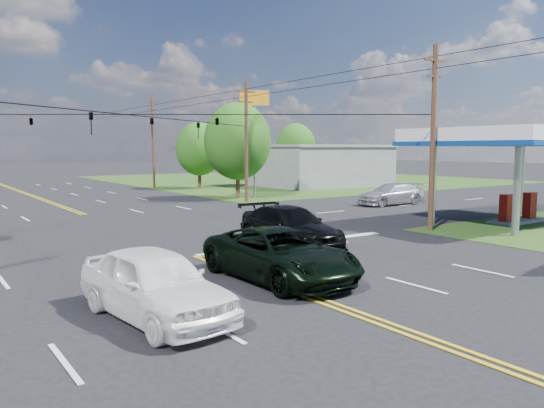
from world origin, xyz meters
TOP-DOWN VIEW (x-y plane):
  - ground at (0.00, 12.00)m, footprint 280.00×280.00m
  - grass_ne at (35.00, 44.00)m, footprint 46.00×48.00m
  - stop_bar at (5.00, 4.00)m, footprint 10.00×0.50m
  - retail_ne at (30.00, 32.00)m, footprint 14.00×10.00m
  - gas_canopy at (19.50, 2.00)m, footprint 12.20×8.20m
  - pole_se at (13.00, 3.00)m, footprint 1.60×0.28m
  - pole_ne at (13.00, 21.00)m, footprint 1.60×0.28m
  - pole_right_far at (13.00, 40.00)m, footprint 1.60×0.28m
  - span_wire_signals at (0.00, 12.00)m, footprint 26.00×18.00m
  - power_lines at (0.00, 10.00)m, footprint 26.04×100.00m
  - tree_right_a at (14.00, 24.00)m, footprint 5.70×5.70m
  - tree_right_b at (16.50, 36.00)m, footprint 4.94×4.94m
  - tree_far_r at (34.00, 42.00)m, footprint 5.32×5.32m
  - pickup_dkgreen at (0.50, -0.95)m, footprint 2.90×6.10m
  - suv_black at (4.23, 3.50)m, footprint 2.92×6.21m
  - pickup_white at (-4.40, -2.36)m, footprint 2.70×5.49m
  - sedan_far at (20.92, 13.00)m, footprint 5.75×2.70m
  - polesign_ne at (15.42, 23.55)m, footprint 2.41×1.23m

SIDE VIEW (x-z plane):
  - ground at x=0.00m, z-range 0.00..0.00m
  - grass_ne at x=35.00m, z-range -0.01..0.01m
  - stop_bar at x=5.00m, z-range -0.01..0.01m
  - sedan_far at x=20.92m, z-range 0.00..1.62m
  - pickup_dkgreen at x=0.50m, z-range 0.00..1.68m
  - suv_black at x=4.23m, z-range 0.00..1.75m
  - pickup_white at x=-4.40m, z-range 0.00..1.80m
  - retail_ne at x=30.00m, z-range 0.00..4.40m
  - tree_right_b at x=16.50m, z-range 0.68..7.76m
  - tree_far_r at x=34.00m, z-range 0.73..8.36m
  - gas_canopy at x=19.50m, z-range 2.04..7.39m
  - tree_right_a at x=14.00m, z-range 0.78..8.96m
  - pole_se at x=13.00m, z-range 0.17..9.67m
  - pole_ne at x=13.00m, z-range 0.17..9.67m
  - pole_right_far at x=13.00m, z-range 0.17..10.17m
  - span_wire_signals at x=0.00m, z-range 5.43..6.56m
  - polesign_ne at x=15.42m, z-range 2.70..11.87m
  - power_lines at x=0.00m, z-range 8.28..8.92m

